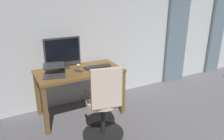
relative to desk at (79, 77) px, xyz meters
The scene contains 10 objects.
back_room_partition 2.11m from the desk, 165.79° to the right, with size 6.26×0.10×2.72m, color silver.
curtain_left_panel 3.68m from the desk, behind, with size 0.41×0.06×2.44m, color slate.
curtain_right_panel 2.43m from the desk, behind, with size 0.52×0.06×2.44m, color slate.
desk is the anchor object (origin of this frame).
office_chair 0.77m from the desk, 93.71° to the left, with size 0.56×0.56×1.04m.
computer_monitor 0.46m from the desk, 52.15° to the right, with size 0.56×0.18×0.48m.
computer_keyboard 0.32m from the desk, behind, with size 0.42×0.12×0.02m, color #232328.
laptop 0.42m from the desk, ahead, with size 0.37×0.39×0.15m.
computer_mouse 0.23m from the desk, 106.90° to the right, with size 0.06×0.10×0.04m, color silver.
cell_phone_face_up 0.12m from the desk, 62.76° to the left, with size 0.07×0.14×0.01m, color #333338.
Camera 1 is at (2.93, 0.03, 1.84)m, focal length 34.26 mm.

